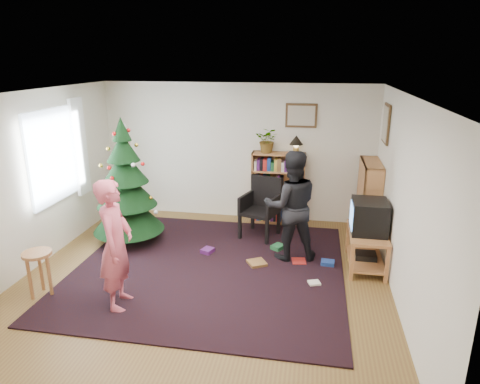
% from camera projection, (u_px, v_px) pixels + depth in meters
% --- Properties ---
extents(floor, '(5.00, 5.00, 0.00)m').
position_uv_depth(floor, '(204.00, 279.00, 5.91)').
color(floor, brown).
rests_on(floor, ground).
extents(ceiling, '(5.00, 5.00, 0.00)m').
position_uv_depth(ceiling, '(199.00, 94.00, 5.16)').
color(ceiling, white).
rests_on(ceiling, wall_back).
extents(wall_back, '(5.00, 0.02, 2.50)m').
position_uv_depth(wall_back, '(237.00, 152.00, 7.88)').
color(wall_back, silver).
rests_on(wall_back, floor).
extents(wall_front, '(5.00, 0.02, 2.50)m').
position_uv_depth(wall_front, '(116.00, 293.00, 3.19)').
color(wall_front, silver).
rests_on(wall_front, floor).
extents(wall_left, '(0.02, 5.00, 2.50)m').
position_uv_depth(wall_left, '(28.00, 183.00, 5.95)').
color(wall_left, silver).
rests_on(wall_left, floor).
extents(wall_right, '(0.02, 5.00, 2.50)m').
position_uv_depth(wall_right, '(404.00, 204.00, 5.12)').
color(wall_right, silver).
rests_on(wall_right, floor).
extents(rug, '(3.80, 3.60, 0.02)m').
position_uv_depth(rug, '(210.00, 268.00, 6.19)').
color(rug, black).
rests_on(rug, floor).
extents(window_pane, '(0.04, 1.20, 1.40)m').
position_uv_depth(window_pane, '(53.00, 156.00, 6.43)').
color(window_pane, silver).
rests_on(window_pane, wall_left).
extents(curtain, '(0.06, 0.35, 1.60)m').
position_uv_depth(curtain, '(80.00, 147.00, 7.09)').
color(curtain, white).
rests_on(curtain, wall_left).
extents(picture_back, '(0.55, 0.03, 0.42)m').
position_uv_depth(picture_back, '(301.00, 116.00, 7.46)').
color(picture_back, '#4C3319').
rests_on(picture_back, wall_back).
extents(picture_right, '(0.03, 0.50, 0.60)m').
position_uv_depth(picture_right, '(386.00, 124.00, 6.55)').
color(picture_right, '#4C3319').
rests_on(picture_right, wall_right).
extents(christmas_tree, '(1.14, 1.14, 2.06)m').
position_uv_depth(christmas_tree, '(126.00, 192.00, 6.84)').
color(christmas_tree, '#3F2816').
rests_on(christmas_tree, rug).
extents(bookshelf_back, '(0.95, 0.30, 1.30)m').
position_uv_depth(bookshelf_back, '(278.00, 187.00, 7.78)').
color(bookshelf_back, '#BA7942').
rests_on(bookshelf_back, floor).
extents(bookshelf_right, '(0.30, 0.95, 1.30)m').
position_uv_depth(bookshelf_right, '(368.00, 199.00, 7.12)').
color(bookshelf_right, '#BA7942').
rests_on(bookshelf_right, floor).
extents(tv_stand, '(0.52, 0.94, 0.55)m').
position_uv_depth(tv_stand, '(366.00, 246.00, 6.15)').
color(tv_stand, '#BA7942').
rests_on(tv_stand, floor).
extents(crt_tv, '(0.49, 0.53, 0.46)m').
position_uv_depth(crt_tv, '(369.00, 217.00, 6.02)').
color(crt_tv, black).
rests_on(crt_tv, tv_stand).
extents(armchair, '(0.69, 0.70, 1.01)m').
position_uv_depth(armchair, '(261.00, 205.00, 7.22)').
color(armchair, black).
rests_on(armchair, rug).
extents(stool, '(0.36, 0.36, 0.60)m').
position_uv_depth(stool, '(38.00, 262.00, 5.38)').
color(stool, '#BA7942').
rests_on(stool, floor).
extents(person_standing, '(0.47, 0.64, 1.62)m').
position_uv_depth(person_standing, '(116.00, 245.00, 5.05)').
color(person_standing, '#CC5164').
rests_on(person_standing, rug).
extents(person_by_chair, '(0.93, 0.79, 1.66)m').
position_uv_depth(person_by_chair, '(291.00, 206.00, 6.29)').
color(person_by_chair, black).
rests_on(person_by_chair, rug).
extents(potted_plant, '(0.45, 0.41, 0.45)m').
position_uv_depth(potted_plant, '(268.00, 140.00, 7.55)').
color(potted_plant, gray).
rests_on(potted_plant, bookshelf_back).
extents(table_lamp, '(0.24, 0.24, 0.32)m').
position_uv_depth(table_lamp, '(296.00, 141.00, 7.47)').
color(table_lamp, '#A57F33').
rests_on(table_lamp, bookshelf_back).
extents(floor_clutter, '(2.42, 1.21, 0.08)m').
position_uv_depth(floor_clutter, '(290.00, 260.00, 6.35)').
color(floor_clutter, '#A51E19').
rests_on(floor_clutter, rug).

